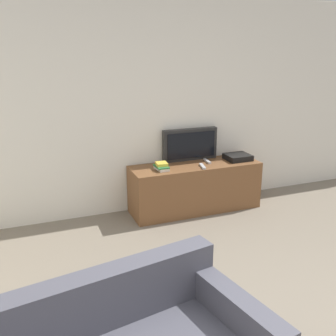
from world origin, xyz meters
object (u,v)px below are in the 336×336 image
object	(u,v)px
set_top_box	(238,157)
television	(190,145)
tv_stand	(195,187)
book_stack	(162,166)
remote_on_stand	(207,161)
remote_secondary	(202,166)

from	to	relation	value
set_top_box	television	bearing A→B (deg)	159.37
tv_stand	television	xyz separation A→B (m)	(0.02, 0.21, 0.51)
television	book_stack	world-z (taller)	television
book_stack	set_top_box	world-z (taller)	book_stack
tv_stand	set_top_box	bearing A→B (deg)	-0.74
television	remote_on_stand	size ratio (longest dim) A/B	3.89
book_stack	remote_on_stand	size ratio (longest dim) A/B	1.14
tv_stand	set_top_box	distance (m)	0.69
remote_secondary	set_top_box	bearing A→B (deg)	12.85
tv_stand	book_stack	bearing A→B (deg)	-174.22
television	set_top_box	bearing A→B (deg)	-20.63
remote_secondary	book_stack	bearing A→B (deg)	169.76
book_stack	set_top_box	distance (m)	1.07
book_stack	tv_stand	bearing A→B (deg)	5.78
remote_secondary	tv_stand	bearing A→B (deg)	102.19
television	remote_on_stand	distance (m)	0.31
tv_stand	remote_secondary	distance (m)	0.34
television	set_top_box	distance (m)	0.65
book_stack	remote_secondary	distance (m)	0.51
television	remote_secondary	bearing A→B (deg)	-88.04
tv_stand	set_top_box	xyz separation A→B (m)	(0.60, -0.01, 0.34)
tv_stand	remote_secondary	size ratio (longest dim) A/B	8.14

